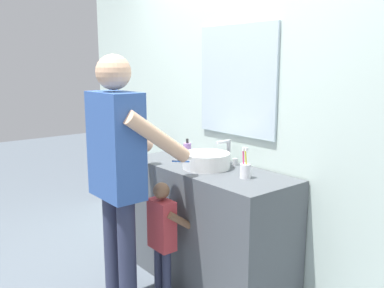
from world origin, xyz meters
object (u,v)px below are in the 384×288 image
(soap_bottle, at_px, (187,151))
(adult_parent, at_px, (119,161))
(toothbrush_cup, at_px, (245,170))
(child_toddler, at_px, (163,232))

(soap_bottle, xyz_separation_m, adult_parent, (0.16, -0.68, 0.05))
(toothbrush_cup, relative_size, child_toddler, 0.24)
(toothbrush_cup, height_order, adult_parent, adult_parent)
(soap_bottle, distance_m, child_toddler, 0.69)
(soap_bottle, distance_m, adult_parent, 0.70)
(soap_bottle, bearing_deg, child_toddler, -56.53)
(toothbrush_cup, relative_size, adult_parent, 0.12)
(soap_bottle, xyz_separation_m, child_toddler, (0.29, -0.44, -0.45))
(child_toddler, bearing_deg, toothbrush_cup, 48.03)
(toothbrush_cup, bearing_deg, soap_bottle, 176.74)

